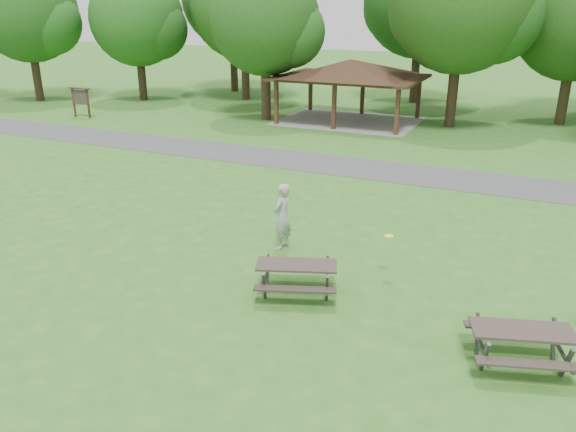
# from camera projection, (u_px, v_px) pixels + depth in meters

# --- Properties ---
(ground) EXTENTS (160.00, 160.00, 0.00)m
(ground) POSITION_uv_depth(u_px,v_px,m) (178.00, 317.00, 13.09)
(ground) COLOR #2E681D
(ground) RESTS_ON ground
(asphalt_path) EXTENTS (120.00, 3.20, 0.02)m
(asphalt_path) POSITION_uv_depth(u_px,v_px,m) (361.00, 168.00, 24.99)
(asphalt_path) COLOR #424244
(asphalt_path) RESTS_ON ground
(pavilion) EXTENTS (8.60, 7.01, 3.76)m
(pavilion) POSITION_uv_depth(u_px,v_px,m) (350.00, 71.00, 33.98)
(pavilion) COLOR #3B2315
(pavilion) RESTS_ON ground
(notice_board) EXTENTS (1.60, 0.30, 1.88)m
(notice_board) POSITION_uv_depth(u_px,v_px,m) (80.00, 97.00, 35.73)
(notice_board) COLOR #3A2315
(notice_board) RESTS_ON ground
(tree_row_a) EXTENTS (7.56, 7.20, 9.97)m
(tree_row_a) POSITION_uv_depth(u_px,v_px,m) (29.00, 15.00, 40.53)
(tree_row_a) COLOR black
(tree_row_a) RESTS_ON ground
(tree_row_b) EXTENTS (7.14, 6.80, 9.28)m
(tree_row_b) POSITION_uv_depth(u_px,v_px,m) (138.00, 22.00, 40.95)
(tree_row_b) COLOR black
(tree_row_b) RESTS_ON ground
(tree_row_c) EXTENTS (8.19, 7.80, 10.67)m
(tree_row_c) POSITION_uv_depth(u_px,v_px,m) (245.00, 9.00, 40.89)
(tree_row_c) COLOR #321F16
(tree_row_c) RESTS_ON ground
(tree_row_d) EXTENTS (6.93, 6.60, 9.27)m
(tree_row_d) POSITION_uv_depth(u_px,v_px,m) (266.00, 23.00, 33.69)
(tree_row_d) COLOR #302215
(tree_row_d) RESTS_ON ground
(tree_row_e) EXTENTS (8.40, 8.00, 11.02)m
(tree_row_e) POSITION_uv_depth(u_px,v_px,m) (463.00, 6.00, 31.17)
(tree_row_e) COLOR black
(tree_row_e) RESTS_ON ground
(tree_deep_a) EXTENTS (8.40, 8.00, 11.38)m
(tree_deep_a) POSITION_uv_depth(u_px,v_px,m) (233.00, 1.00, 44.83)
(tree_deep_a) COLOR black
(tree_deep_a) RESTS_ON ground
(tree_deep_b) EXTENTS (8.40, 8.00, 11.13)m
(tree_deep_b) POSITION_uv_depth(u_px,v_px,m) (422.00, 4.00, 39.49)
(tree_deep_b) COLOR #331F16
(tree_deep_b) RESTS_ON ground
(picnic_table_middle) EXTENTS (2.41, 2.18, 0.86)m
(picnic_table_middle) POSITION_uv_depth(u_px,v_px,m) (297.00, 271.00, 13.90)
(picnic_table_middle) COLOR #322924
(picnic_table_middle) RESTS_ON ground
(picnic_table_far) EXTENTS (2.35, 2.10, 0.86)m
(picnic_table_far) POSITION_uv_depth(u_px,v_px,m) (522.00, 338.00, 11.12)
(picnic_table_far) COLOR #322824
(picnic_table_far) RESTS_ON ground
(frisbee_in_flight) EXTENTS (0.28, 0.28, 0.02)m
(frisbee_in_flight) POSITION_uv_depth(u_px,v_px,m) (389.00, 236.00, 14.54)
(frisbee_in_flight) COLOR yellow
(frisbee_in_flight) RESTS_ON ground
(frisbee_thrower) EXTENTS (0.56, 0.78, 2.00)m
(frisbee_thrower) POSITION_uv_depth(u_px,v_px,m) (282.00, 216.00, 16.46)
(frisbee_thrower) COLOR #9F9FA2
(frisbee_thrower) RESTS_ON ground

